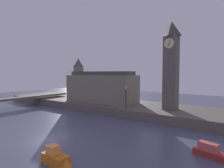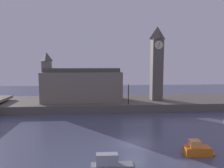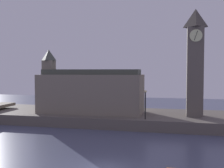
{
  "view_description": "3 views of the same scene",
  "coord_description": "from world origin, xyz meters",
  "views": [
    {
      "loc": [
        19.09,
        -13.57,
        7.83
      ],
      "look_at": [
        -2.01,
        15.89,
        5.73
      ],
      "focal_mm": 30.7,
      "sensor_mm": 36.0,
      "label": 1
    },
    {
      "loc": [
        -4.34,
        -22.62,
        9.39
      ],
      "look_at": [
        -1.51,
        14.81,
        5.36
      ],
      "focal_mm": 32.92,
      "sensor_mm": 36.0,
      "label": 2
    },
    {
      "loc": [
        5.49,
        -21.13,
        7.94
      ],
      "look_at": [
        -2.78,
        14.36,
        6.18
      ],
      "focal_mm": 43.97,
      "sensor_mm": 36.0,
      "label": 3
    }
  ],
  "objects": [
    {
      "name": "far_embankment",
      "position": [
        0.0,
        20.0,
        0.75
      ],
      "size": [
        70.0,
        12.0,
        1.5
      ],
      "primitive_type": "cube",
      "color": "#5B544C",
      "rests_on": "ground"
    },
    {
      "name": "clock_tower",
      "position": [
        8.12,
        19.24,
        9.28
      ],
      "size": [
        2.44,
        2.48,
        15.1
      ],
      "color": "#5B544C",
      "rests_on": "far_embankment"
    },
    {
      "name": "streetlamp",
      "position": [
        1.6,
        15.07,
        3.93
      ],
      "size": [
        0.36,
        0.36,
        3.89
      ],
      "color": "black",
      "rests_on": "far_embankment"
    },
    {
      "name": "parliament_hall",
      "position": [
        -7.5,
        19.12,
        4.76
      ],
      "size": [
        15.81,
        6.1,
        9.82
      ],
      "color": "slate",
      "rests_on": "far_embankment"
    }
  ]
}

